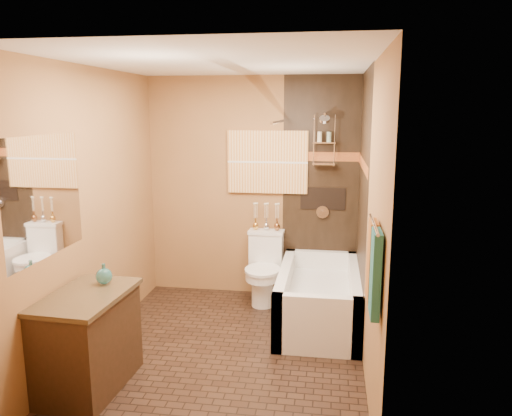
% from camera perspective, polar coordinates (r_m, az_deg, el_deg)
% --- Properties ---
extents(floor, '(3.00, 3.00, 0.00)m').
position_cam_1_polar(floor, '(4.66, -3.40, -15.99)').
color(floor, black).
rests_on(floor, ground).
extents(wall_left, '(0.02, 3.00, 2.50)m').
position_cam_1_polar(wall_left, '(4.64, -18.23, -0.28)').
color(wall_left, '#9A683B').
rests_on(wall_left, floor).
extents(wall_right, '(0.02, 3.00, 2.50)m').
position_cam_1_polar(wall_right, '(4.16, 12.79, -1.29)').
color(wall_right, '#9A683B').
rests_on(wall_right, floor).
extents(wall_back, '(2.40, 0.02, 2.50)m').
position_cam_1_polar(wall_back, '(5.69, -0.40, 2.32)').
color(wall_back, '#9A683B').
rests_on(wall_back, floor).
extents(wall_front, '(2.40, 0.02, 2.50)m').
position_cam_1_polar(wall_front, '(2.84, -10.04, -7.00)').
color(wall_front, '#9A683B').
rests_on(wall_front, floor).
extents(ceiling, '(3.00, 3.00, 0.00)m').
position_cam_1_polar(ceiling, '(4.17, -3.81, 16.28)').
color(ceiling, silver).
rests_on(ceiling, wall_back).
extents(alcove_tile_back, '(0.85, 0.01, 2.50)m').
position_cam_1_polar(alcove_tile_back, '(5.61, 7.43, 2.09)').
color(alcove_tile_back, black).
rests_on(alcove_tile_back, wall_back).
extents(alcove_tile_right, '(0.01, 1.50, 2.50)m').
position_cam_1_polar(alcove_tile_right, '(4.89, 12.06, 0.60)').
color(alcove_tile_right, black).
rests_on(alcove_tile_right, wall_right).
extents(mosaic_band_back, '(0.85, 0.01, 0.10)m').
position_cam_1_polar(mosaic_band_back, '(5.56, 7.52, 5.85)').
color(mosaic_band_back, maroon).
rests_on(mosaic_band_back, alcove_tile_back).
extents(mosaic_band_right, '(0.01, 1.50, 0.10)m').
position_cam_1_polar(mosaic_band_right, '(4.84, 12.12, 4.91)').
color(mosaic_band_right, maroon).
rests_on(mosaic_band_right, alcove_tile_right).
extents(alcove_niche, '(0.50, 0.01, 0.25)m').
position_cam_1_polar(alcove_niche, '(5.62, 7.65, 1.07)').
color(alcove_niche, black).
rests_on(alcove_niche, alcove_tile_back).
extents(shower_fixtures, '(0.24, 0.33, 1.16)m').
position_cam_1_polar(shower_fixtures, '(5.45, 7.77, 6.22)').
color(shower_fixtures, silver).
rests_on(shower_fixtures, floor).
extents(curtain_rod, '(0.03, 1.55, 0.03)m').
position_cam_1_polar(curtain_rod, '(4.83, 2.92, 9.89)').
color(curtain_rod, silver).
rests_on(curtain_rod, wall_back).
extents(towel_bar, '(0.02, 0.55, 0.02)m').
position_cam_1_polar(towel_bar, '(3.09, 13.34, -1.81)').
color(towel_bar, silver).
rests_on(towel_bar, wall_right).
extents(towel_teal, '(0.05, 0.22, 0.52)m').
position_cam_1_polar(towel_teal, '(3.04, 13.49, -7.33)').
color(towel_teal, '#1D605D').
rests_on(towel_teal, towel_bar).
extents(towel_rust, '(0.05, 0.22, 0.52)m').
position_cam_1_polar(towel_rust, '(3.28, 13.13, -5.90)').
color(towel_rust, '#9B611C').
rests_on(towel_rust, towel_bar).
extents(sunset_painting, '(0.90, 0.04, 0.70)m').
position_cam_1_polar(sunset_painting, '(5.60, 1.33, 5.27)').
color(sunset_painting, orange).
rests_on(sunset_painting, wall_back).
extents(vanity_mirror, '(0.01, 1.00, 0.90)m').
position_cam_1_polar(vanity_mirror, '(3.97, -23.02, 1.17)').
color(vanity_mirror, white).
rests_on(vanity_mirror, wall_left).
extents(bathtub, '(0.80, 1.50, 0.55)m').
position_cam_1_polar(bathtub, '(5.17, 7.21, -10.56)').
color(bathtub, white).
rests_on(bathtub, floor).
extents(toilet, '(0.40, 0.59, 0.78)m').
position_cam_1_polar(toilet, '(5.59, 0.93, -6.85)').
color(toilet, white).
rests_on(toilet, floor).
extents(vanity, '(0.57, 0.89, 0.76)m').
position_cam_1_polar(vanity, '(4.17, -18.63, -14.19)').
color(vanity, black).
rests_on(vanity, floor).
extents(teal_bottle, '(0.17, 0.17, 0.20)m').
position_cam_1_polar(teal_bottle, '(4.16, -16.99, -7.22)').
color(teal_bottle, '#236969').
rests_on(teal_bottle, vanity).
extents(bud_vases, '(0.31, 0.07, 0.30)m').
position_cam_1_polar(bud_vases, '(5.61, 1.19, -0.91)').
color(bud_vases, gold).
rests_on(bud_vases, toilet).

